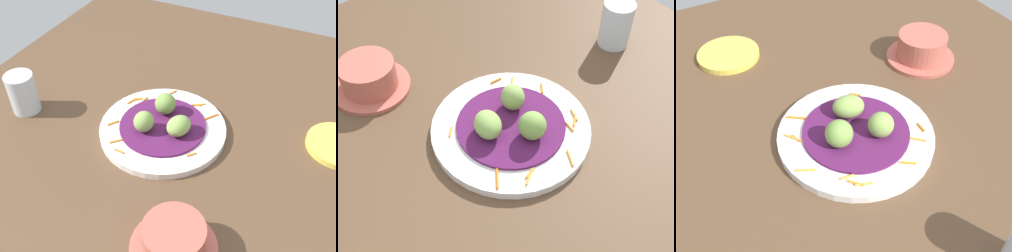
{
  "view_description": "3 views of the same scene",
  "coord_description": "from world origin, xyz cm",
  "views": [
    {
      "loc": [
        21.52,
        -56.41,
        58.5
      ],
      "look_at": [
        -3.78,
        -2.77,
        4.78
      ],
      "focal_mm": 41.61,
      "sensor_mm": 36.0,
      "label": 1
    },
    {
      "loc": [
        26.71,
        37.88,
        61.97
      ],
      "look_at": [
        -3.82,
        -1.56,
        5.2
      ],
      "focal_mm": 49.96,
      "sensor_mm": 36.0,
      "label": 2
    },
    {
      "loc": [
        -46.96,
        24.11,
        53.07
      ],
      "look_at": [
        -4.19,
        -0.46,
        5.05
      ],
      "focal_mm": 44.19,
      "sensor_mm": 36.0,
      "label": 3
    }
  ],
  "objects": [
    {
      "name": "table_surface",
      "position": [
        0.0,
        0.0,
        1.0
      ],
      "size": [
        110.0,
        110.0,
        2.0
      ],
      "primitive_type": "cube",
      "color": "brown",
      "rests_on": "ground"
    },
    {
      "name": "main_plate",
      "position": [
        -5.29,
        -2.14,
        2.76
      ],
      "size": [
        26.63,
        26.63,
        1.52
      ],
      "primitive_type": "cylinder",
      "color": "white",
      "rests_on": "table_surface"
    },
    {
      "name": "cabbage_bed",
      "position": [
        -5.29,
        -2.14,
        3.78
      ],
      "size": [
        18.21,
        18.21,
        0.53
      ],
      "primitive_type": "cylinder",
      "color": "#51194C",
      "rests_on": "main_plate"
    },
    {
      "name": "carrot_garnish",
      "position": [
        -7.5,
        0.7,
        3.72
      ],
      "size": [
        20.3,
        23.04,
        0.4
      ],
      "color": "orange",
      "rests_on": "main_plate"
    },
    {
      "name": "guac_scoop_left",
      "position": [
        -1.27,
        -3.02,
        6.0
      ],
      "size": [
        5.9,
        6.62,
        3.9
      ],
      "primitive_type": "ellipsoid",
      "rotation": [
        0.0,
        0.0,
        5.97
      ],
      "color": "#84A851",
      "rests_on": "cabbage_bed"
    },
    {
      "name": "guac_scoop_center",
      "position": [
        -6.54,
        1.78,
        6.41
      ],
      "size": [
        6.24,
        6.26,
        4.71
      ],
      "primitive_type": "ellipsoid",
      "rotation": [
        0.0,
        0.0,
        2.58
      ],
      "color": "#759E47",
      "rests_on": "cabbage_bed"
    },
    {
      "name": "guac_scoop_right",
      "position": [
        -8.06,
        -5.18,
        6.31
      ],
      "size": [
        5.26,
        5.44,
        4.52
      ],
      "primitive_type": "ellipsoid",
      "rotation": [
        0.0,
        0.0,
        4.35
      ],
      "color": "#84A851",
      "rests_on": "cabbage_bed"
    },
    {
      "name": "terracotta_bowl",
      "position": [
        8.27,
        -26.24,
        4.63
      ],
      "size": [
        14.27,
        14.27,
        5.88
      ],
      "color": "#B75B4C",
      "rests_on": "table_surface"
    },
    {
      "name": "water_glass",
      "position": [
        -36.39,
        -8.41,
        6.59
      ],
      "size": [
        6.16,
        6.16,
        9.18
      ],
      "primitive_type": "cylinder",
      "color": "silver",
      "rests_on": "table_surface"
    }
  ]
}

